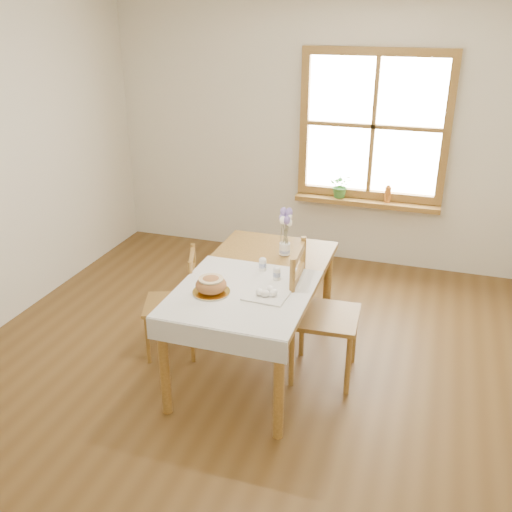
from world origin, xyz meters
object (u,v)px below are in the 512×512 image
Objects in this scene: chair_right at (325,315)px; flower_vase at (285,250)px; dining_table at (256,286)px; chair_left at (171,303)px; bread_plate at (211,292)px.

chair_right reaches higher than flower_vase.
dining_table is at bearing 89.31° from chair_right.
bread_plate is at bearing 35.15° from chair_left.
flower_vase is (0.78, 0.44, 0.37)m from chair_left.
chair_right reaches higher than chair_left.
bread_plate is at bearing -110.45° from flower_vase.
bread_plate is at bearing 116.09° from chair_right.
chair_left reaches higher than dining_table.
chair_right is (0.52, 0.02, -0.16)m from dining_table.
flower_vase is at bearing 69.55° from bread_plate.
flower_vase reaches higher than bread_plate.
chair_right is 4.08× the size of bread_plate.
bread_plate is 0.84m from flower_vase.
flower_vase reaches higher than dining_table.
chair_left is 0.98m from flower_vase.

